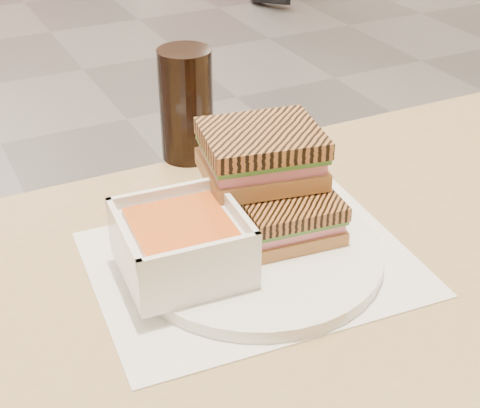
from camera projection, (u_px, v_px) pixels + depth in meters
name	position (u px, v px, depth m)	size (l,w,h in m)	color
main_table	(377.00, 352.00, 0.84)	(1.21, 0.71, 0.75)	tan
tray_liner	(253.00, 263.00, 0.80)	(0.37, 0.30, 0.00)	white
plate	(257.00, 254.00, 0.80)	(0.28, 0.28, 0.01)	white
soup_bowl	(182.00, 246.00, 0.75)	(0.13, 0.13, 0.07)	white
panini_lower	(289.00, 216.00, 0.81)	(0.12, 0.10, 0.05)	#9D6B37
panini_upper	(261.00, 154.00, 0.82)	(0.15, 0.13, 0.06)	#9D6B37
cola_glass	(186.00, 105.00, 0.98)	(0.07, 0.07, 0.16)	black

